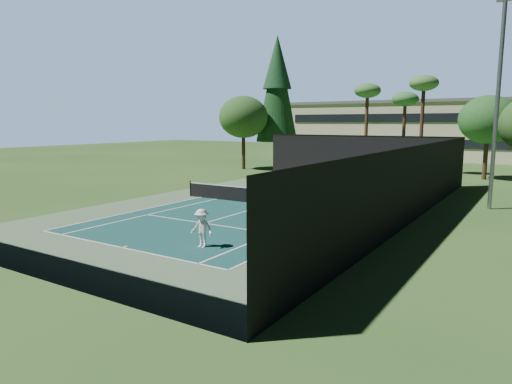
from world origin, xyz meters
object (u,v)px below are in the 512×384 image
(player, at_px, (202,228))
(tennis_ball_b, at_px, (275,196))
(tennis_ball_c, at_px, (293,199))
(park_bench, at_px, (344,173))
(tennis_net, at_px, (268,196))
(trash_bin, at_px, (350,174))
(tennis_ball_a, at_px, (41,232))
(tennis_ball_d, at_px, (221,192))

(player, xyz_separation_m, tennis_ball_b, (-3.99, 12.99, -0.78))
(tennis_ball_b, bearing_deg, tennis_ball_c, -9.31)
(player, bearing_deg, park_bench, 95.09)
(tennis_net, height_order, trash_bin, tennis_net)
(park_bench, bearing_deg, trash_bin, 28.22)
(tennis_ball_a, distance_m, tennis_ball_c, 15.86)
(tennis_ball_a, bearing_deg, player, 14.30)
(tennis_ball_a, bearing_deg, park_bench, 80.99)
(player, height_order, tennis_ball_a, player)
(tennis_ball_a, relative_size, tennis_ball_c, 0.98)
(tennis_ball_d, distance_m, park_bench, 13.61)
(tennis_ball_b, relative_size, trash_bin, 0.07)
(tennis_net, distance_m, trash_bin, 15.66)
(tennis_net, bearing_deg, trash_bin, 92.06)
(tennis_ball_a, distance_m, tennis_ball_b, 15.62)
(player, relative_size, trash_bin, 1.73)
(player, bearing_deg, trash_bin, 94.04)
(tennis_net, xyz_separation_m, player, (2.77, -10.01, 0.26))
(tennis_ball_c, bearing_deg, tennis_ball_a, -111.02)
(tennis_net, xyz_separation_m, tennis_ball_a, (-5.37, -12.09, -0.53))
(tennis_net, relative_size, tennis_ball_b, 186.95)
(tennis_net, xyz_separation_m, trash_bin, (-0.56, 15.65, -0.08))
(tennis_net, xyz_separation_m, tennis_ball_d, (-5.74, 2.66, -0.52))
(tennis_ball_c, bearing_deg, player, -79.11)
(tennis_net, bearing_deg, tennis_ball_b, 112.24)
(tennis_ball_b, distance_m, tennis_ball_d, 4.54)
(park_bench, bearing_deg, player, -81.54)
(tennis_ball_a, distance_m, park_bench, 27.85)
(player, xyz_separation_m, tennis_ball_c, (-2.45, 12.73, -0.79))
(player, distance_m, tennis_ball_d, 15.29)
(tennis_net, distance_m, player, 10.39)
(tennis_ball_d, height_order, trash_bin, trash_bin)
(tennis_ball_c, bearing_deg, trash_bin, 93.93)
(player, bearing_deg, tennis_ball_d, 120.54)
(tennis_ball_a, bearing_deg, tennis_ball_b, 74.59)
(tennis_ball_b, bearing_deg, tennis_ball_d, -176.02)
(tennis_ball_a, bearing_deg, trash_bin, 80.17)
(park_bench, relative_size, trash_bin, 1.59)
(player, xyz_separation_m, park_bench, (-3.78, 25.42, -0.27))
(player, bearing_deg, tennis_ball_b, 103.72)
(tennis_ball_d, bearing_deg, park_bench, 69.63)
(tennis_ball_b, height_order, tennis_ball_d, tennis_ball_d)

